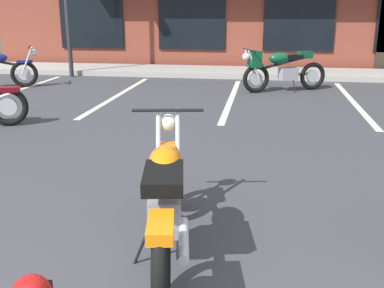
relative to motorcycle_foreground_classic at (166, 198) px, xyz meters
name	(u,v)px	position (x,y,z in m)	size (l,w,h in m)	color
ground_plane	(201,174)	(0.03, 1.80, -0.46)	(80.00, 80.00, 0.00)	#3D3D42
sidewalk_kerb	(241,72)	(0.03, 10.12, -0.39)	(22.00, 1.80, 0.14)	#A8A59E
brick_storefront_building	(248,11)	(0.03, 14.11, 1.26)	(16.09, 6.69, 3.44)	brown
painted_stall_lines	(231,98)	(0.03, 6.52, -0.46)	(10.14, 4.80, 0.01)	silver
motorcycle_foreground_classic	(166,198)	(0.00, 0.00, 0.00)	(0.79, 2.10, 0.98)	black
motorcycle_black_cruiser	(281,68)	(1.07, 7.53, 0.07)	(1.96, 1.18, 0.98)	black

